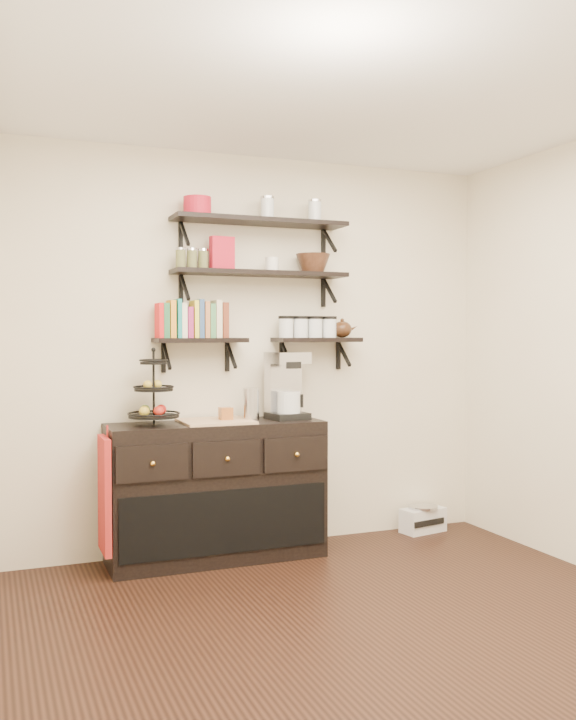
{
  "coord_description": "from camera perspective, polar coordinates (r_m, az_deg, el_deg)",
  "views": [
    {
      "loc": [
        -1.74,
        -3.25,
        1.48
      ],
      "look_at": [
        0.01,
        1.15,
        1.31
      ],
      "focal_mm": 38.0,
      "sensor_mm": 36.0,
      "label": 1
    }
  ],
  "objects": [
    {
      "name": "walnut_bowl",
      "position": [
        5.33,
        1.88,
        7.23
      ],
      "size": [
        0.24,
        0.24,
        0.13
      ],
      "primitive_type": null,
      "color": "black",
      "rests_on": "shelf_mid"
    },
    {
      "name": "radio",
      "position": [
        5.88,
        10.07,
        -11.63
      ],
      "size": [
        0.36,
        0.26,
        0.2
      ],
      "rotation": [
        0.0,
        0.0,
        0.19
      ],
      "color": "silver",
      "rests_on": "floor"
    },
    {
      "name": "fruit_stand",
      "position": [
        4.88,
        -10.0,
        -2.94
      ],
      "size": [
        0.32,
        0.32,
        0.47
      ],
      "rotation": [
        0.0,
        0.0,
        -0.08
      ],
      "color": "black",
      "rests_on": "sideboard"
    },
    {
      "name": "red_pot",
      "position": [
        5.1,
        -6.81,
        11.36
      ],
      "size": [
        0.18,
        0.18,
        0.12
      ],
      "primitive_type": "cylinder",
      "color": "#B11428",
      "rests_on": "shelf_top"
    },
    {
      "name": "floor",
      "position": [
        3.97,
        6.34,
        -19.91
      ],
      "size": [
        3.5,
        3.5,
        0.0
      ],
      "primitive_type": "plane",
      "color": "black",
      "rests_on": "ground"
    },
    {
      "name": "coffee_maker",
      "position": [
        5.16,
        -0.17,
        -2.04
      ],
      "size": [
        0.28,
        0.27,
        0.45
      ],
      "rotation": [
        0.0,
        0.0,
        0.15
      ],
      "color": "black",
      "rests_on": "sideboard"
    },
    {
      "name": "back_wall",
      "position": [
        5.29,
        -2.55,
        0.6
      ],
      "size": [
        3.5,
        0.02,
        2.7
      ],
      "primitive_type": "cube",
      "color": "#EFE8CA",
      "rests_on": "ground"
    },
    {
      "name": "glass_canisters",
      "position": [
        5.31,
        1.5,
        2.39
      ],
      "size": [
        0.43,
        0.1,
        0.13
      ],
      "color": "silver",
      "rests_on": "shelf_low_right"
    },
    {
      "name": "thermal_carafe",
      "position": [
        5.03,
        -2.79,
        -3.35
      ],
      "size": [
        0.11,
        0.11,
        0.22
      ],
      "primitive_type": "cylinder",
      "color": "silver",
      "rests_on": "sideboard"
    },
    {
      "name": "candle",
      "position": [
        5.01,
        -4.68,
        -4.01
      ],
      "size": [
        0.08,
        0.08,
        0.08
      ],
      "primitive_type": "cube",
      "color": "brown",
      "rests_on": "sideboard"
    },
    {
      "name": "shelf_top",
      "position": [
        5.22,
        -2.09,
        10.29
      ],
      "size": [
        1.2,
        0.27,
        0.23
      ],
      "color": "black",
      "rests_on": "back_wall"
    },
    {
      "name": "apron",
      "position": [
        4.81,
        -13.57,
        -9.78
      ],
      "size": [
        0.04,
        0.3,
        0.7
      ],
      "primitive_type": "cube",
      "color": "#A72C12",
      "rests_on": "sideboard"
    },
    {
      "name": "shelf_mid",
      "position": [
        5.18,
        -2.08,
        6.45
      ],
      "size": [
        1.2,
        0.27,
        0.23
      ],
      "color": "black",
      "rests_on": "back_wall"
    },
    {
      "name": "cookbooks",
      "position": [
        5.04,
        -7.2,
        2.96
      ],
      "size": [
        0.43,
        0.15,
        0.26
      ],
      "color": "red",
      "rests_on": "shelf_low_left"
    },
    {
      "name": "teapot",
      "position": [
        5.42,
        4.08,
        2.41
      ],
      "size": [
        0.21,
        0.18,
        0.14
      ],
      "primitive_type": null,
      "rotation": [
        0.0,
        0.0,
        0.26
      ],
      "color": "#351E10",
      "rests_on": "shelf_low_right"
    },
    {
      "name": "shelf_low_right",
      "position": [
        5.33,
        2.13,
        1.45
      ],
      "size": [
        0.6,
        0.25,
        0.23
      ],
      "color": "black",
      "rests_on": "back_wall"
    },
    {
      "name": "ramekins",
      "position": [
        5.21,
        -1.21,
        7.16
      ],
      "size": [
        0.09,
        0.09,
        0.1
      ],
      "primitive_type": "cylinder",
      "color": "white",
      "rests_on": "shelf_mid"
    },
    {
      "name": "ceiling",
      "position": [
        3.88,
        6.5,
        20.33
      ],
      "size": [
        3.5,
        3.5,
        0.02
      ],
      "primitive_type": "cube",
      "color": "white",
      "rests_on": "back_wall"
    },
    {
      "name": "recipe_box",
      "position": [
        5.1,
        -4.96,
        7.96
      ],
      "size": [
        0.17,
        0.08,
        0.22
      ],
      "primitive_type": "cube",
      "rotation": [
        0.0,
        0.0,
        0.11
      ],
      "color": "#B11428",
      "rests_on": "shelf_mid"
    },
    {
      "name": "shelf_low_left",
      "position": [
        5.05,
        -6.62,
        1.4
      ],
      "size": [
        0.6,
        0.25,
        0.23
      ],
      "color": "black",
      "rests_on": "back_wall"
    },
    {
      "name": "sideboard",
      "position": [
        5.06,
        -5.41,
        -9.71
      ],
      "size": [
        1.4,
        0.5,
        0.92
      ],
      "color": "black",
      "rests_on": "floor"
    }
  ]
}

